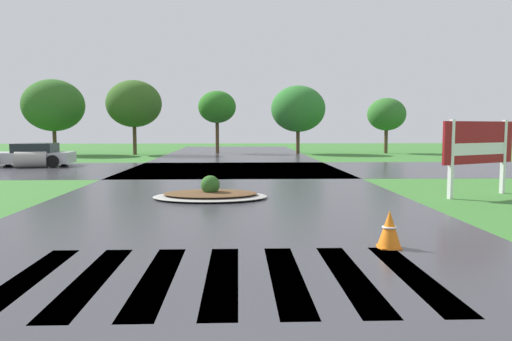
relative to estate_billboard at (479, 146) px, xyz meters
The scene contains 9 objects.
asphalt_roadway 7.85m from the estate_billboard, 166.81° to the right, with size 10.45×80.00×0.01m, color #35353A.
asphalt_cross_road 12.39m from the estate_billboard, 127.57° to the left, with size 90.00×9.40×0.01m, color #35353A.
crosswalk_stripes 11.03m from the estate_billboard, 133.31° to the right, with size 5.85×3.25×0.01m.
estate_billboard is the anchor object (origin of this frame).
median_island 8.21m from the estate_billboard, behind, with size 3.36×2.27×0.68m.
car_blue_compact 21.98m from the estate_billboard, 146.55° to the left, with size 4.48×2.39×1.23m.
drainage_pipe_stack 21.14m from the estate_billboard, 148.14° to the left, with size 1.68×1.16×0.83m.
traffic_cone 7.95m from the estate_billboard, 126.24° to the right, with size 0.43×0.43×0.66m.
background_treeline 27.12m from the estate_billboard, 118.80° to the left, with size 36.02×5.54×5.64m.
Camera 1 is at (0.23, -2.98, 2.10)m, focal length 34.85 mm.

